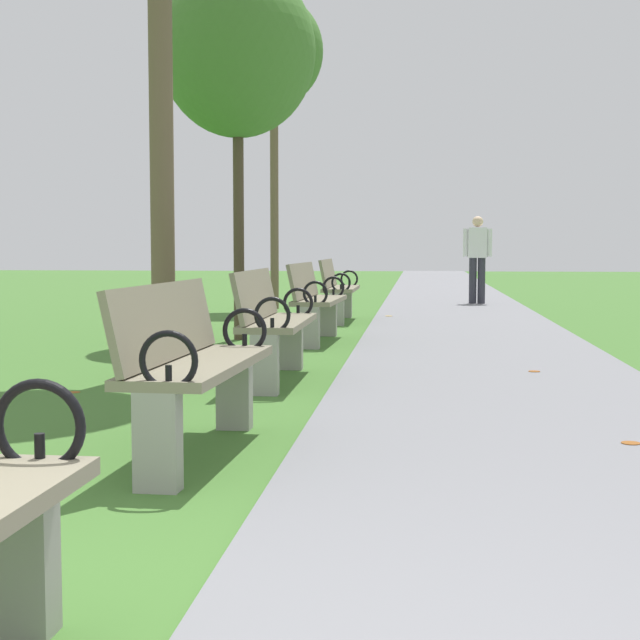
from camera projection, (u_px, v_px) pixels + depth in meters
name	position (u px, v px, depth m)	size (l,w,h in m)	color
paved_walkway	(449.00, 299.00, 19.57)	(2.55, 44.00, 0.02)	slate
park_bench_2	(191.00, 363.00, 5.01)	(0.54, 1.62, 0.90)	gray
park_bench_3	(273.00, 321.00, 7.78)	(0.47, 1.60, 0.90)	gray
park_bench_4	(315.00, 299.00, 10.95)	(0.53, 1.62, 0.90)	gray
park_bench_5	(338.00, 288.00, 13.94)	(0.47, 1.60, 0.90)	gray
tree_2	(238.00, 52.00, 11.02)	(1.79, 1.79, 4.30)	#4C3D2D
tree_3	(274.00, 53.00, 16.48)	(1.69, 1.69, 5.34)	brown
pedestrian_walking	(477.00, 255.00, 17.95)	(0.53, 0.23, 1.62)	#2D2D38
scattered_leaves	(331.00, 407.00, 6.49)	(4.71, 16.37, 0.02)	gold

